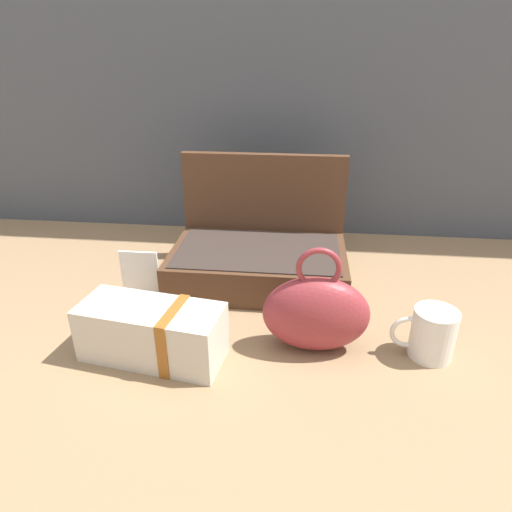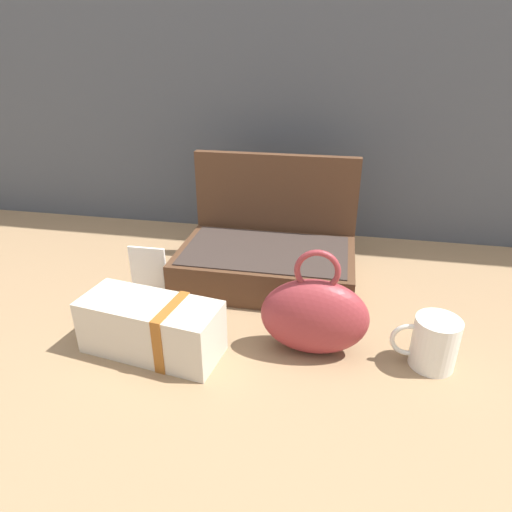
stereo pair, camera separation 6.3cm
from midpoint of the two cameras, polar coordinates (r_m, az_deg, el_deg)
The scene contains 6 objects.
ground_plane at distance 0.94m, azimuth -0.68°, elevation -9.54°, with size 6.00×6.00×0.00m, color #8C6D4C.
open_suitcase at distance 1.11m, azimuth -1.20°, elevation 0.45°, with size 0.43×0.28×0.29m.
teal_pouch_handbag at distance 0.85m, azimuth 5.60°, elevation -7.39°, with size 0.21×0.09×0.22m.
cream_toiletry_bag at distance 0.87m, azimuth -15.14°, elevation -9.56°, with size 0.28×0.15×0.11m.
coffee_mug at distance 0.89m, azimuth 19.82°, elevation -9.45°, with size 0.12×0.08×0.10m.
info_card_left at distance 1.07m, azimuth -16.38°, elevation -2.34°, with size 0.09×0.01×0.12m, color white.
Camera 1 is at (0.06, -0.77, 0.54)m, focal length 30.99 mm.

